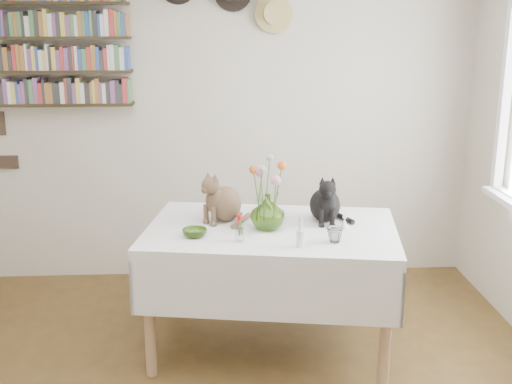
{
  "coord_description": "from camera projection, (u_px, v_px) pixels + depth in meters",
  "views": [
    {
      "loc": [
        0.05,
        -2.67,
        2.03
      ],
      "look_at": [
        0.25,
        0.89,
        1.05
      ],
      "focal_mm": 45.0,
      "sensor_mm": 36.0,
      "label": 1
    }
  ],
  "objects": [
    {
      "name": "wall_art_plaques",
      "position": [
        0.0,
        140.0,
        4.87
      ],
      "size": [
        0.21,
        0.02,
        0.44
      ],
      "color": "#38281E",
      "rests_on": "room"
    },
    {
      "name": "flower_vase",
      "position": [
        268.0,
        212.0,
        3.81
      ],
      "size": [
        0.22,
        0.22,
        0.21
      ],
      "primitive_type": "imported",
      "rotation": [
        0.0,
        0.0,
        -0.05
      ],
      "color": "#7BAD3D",
      "rests_on": "dining_table"
    },
    {
      "name": "flower_bouquet",
      "position": [
        267.0,
        173.0,
        3.76
      ],
      "size": [
        0.17,
        0.12,
        0.39
      ],
      "color": "#4C7233",
      "rests_on": "flower_vase"
    },
    {
      "name": "room",
      "position": [
        211.0,
        203.0,
        2.77
      ],
      "size": [
        4.08,
        4.58,
        2.58
      ],
      "color": "brown",
      "rests_on": "ground"
    },
    {
      "name": "dining_table",
      "position": [
        271.0,
        258.0,
        3.92
      ],
      "size": [
        1.63,
        1.19,
        0.8
      ],
      "color": "white",
      "rests_on": "room"
    },
    {
      "name": "black_cat",
      "position": [
        325.0,
        196.0,
        3.96
      ],
      "size": [
        0.22,
        0.27,
        0.31
      ],
      "primitive_type": null,
      "rotation": [
        0.0,
        0.0,
        -0.05
      ],
      "color": "black",
      "rests_on": "dining_table"
    },
    {
      "name": "green_bowl",
      "position": [
        195.0,
        233.0,
        3.7
      ],
      "size": [
        0.2,
        0.2,
        0.04
      ],
      "primitive_type": "imported",
      "rotation": [
        0.0,
        0.0,
        -0.55
      ],
      "color": "#7BAD3D",
      "rests_on": "dining_table"
    },
    {
      "name": "tabby_cat",
      "position": [
        225.0,
        195.0,
        3.96
      ],
      "size": [
        0.35,
        0.35,
        0.33
      ],
      "primitive_type": null,
      "rotation": [
        0.0,
        0.0,
        -0.85
      ],
      "color": "brown",
      "rests_on": "dining_table"
    },
    {
      "name": "bookshelf_unit",
      "position": [
        61.0,
        43.0,
        4.64
      ],
      "size": [
        1.0,
        0.16,
        0.91
      ],
      "color": "#2F2514",
      "rests_on": "room"
    },
    {
      "name": "porcelain_figurine",
      "position": [
        345.0,
        223.0,
        3.83
      ],
      "size": [
        0.05,
        0.05,
        0.09
      ],
      "color": "white",
      "rests_on": "dining_table"
    },
    {
      "name": "drinking_glass",
      "position": [
        335.0,
        235.0,
        3.6
      ],
      "size": [
        0.11,
        0.11,
        0.09
      ],
      "primitive_type": "imported",
      "rotation": [
        0.0,
        0.0,
        -0.18
      ],
      "color": "white",
      "rests_on": "dining_table"
    },
    {
      "name": "candlestick",
      "position": [
        300.0,
        237.0,
        3.52
      ],
      "size": [
        0.05,
        0.05,
        0.17
      ],
      "color": "white",
      "rests_on": "dining_table"
    },
    {
      "name": "berry_jar",
      "position": [
        240.0,
        227.0,
        3.61
      ],
      "size": [
        0.05,
        0.05,
        0.19
      ],
      "color": "white",
      "rests_on": "dining_table"
    }
  ]
}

